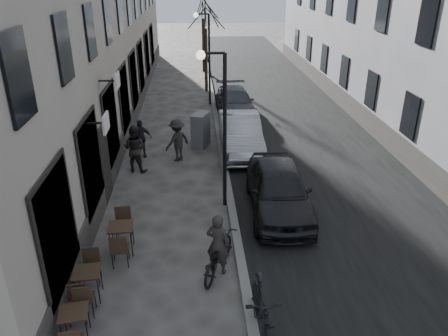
{
  "coord_description": "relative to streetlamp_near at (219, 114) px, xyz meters",
  "views": [
    {
      "loc": [
        -0.93,
        -6.78,
        7.2
      ],
      "look_at": [
        -0.09,
        5.02,
        1.8
      ],
      "focal_mm": 35.0,
      "sensor_mm": 36.0,
      "label": 1
    }
  ],
  "objects": [
    {
      "name": "bistro_set_c",
      "position": [
        -2.86,
        -2.45,
        -2.66
      ],
      "size": [
        0.72,
        1.68,
        0.98
      ],
      "rotation": [
        0.0,
        0.0,
        0.06
      ],
      "color": "#2F2115",
      "rests_on": "ground"
    },
    {
      "name": "pedestrian_near",
      "position": [
        -3.08,
        2.95,
        -2.23
      ],
      "size": [
        1.09,
        0.97,
        1.85
      ],
      "primitive_type": "imported",
      "rotation": [
        0.0,
        0.0,
        2.79
      ],
      "color": "black",
      "rests_on": "ground"
    },
    {
      "name": "bistro_set_b",
      "position": [
        -3.38,
        -4.3,
        -2.69
      ],
      "size": [
        0.67,
        1.56,
        0.91
      ],
      "rotation": [
        0.0,
        0.0,
        0.07
      ],
      "color": "#2F2115",
      "rests_on": "ground"
    },
    {
      "name": "road",
      "position": [
        4.02,
        10.0,
        -3.16
      ],
      "size": [
        7.3,
        60.0,
        0.0
      ],
      "primitive_type": "cube",
      "color": "black",
      "rests_on": "ground"
    },
    {
      "name": "bicycle",
      "position": [
        -0.26,
        -3.52,
        -2.64
      ],
      "size": [
        1.39,
        2.08,
        1.03
      ],
      "primitive_type": "imported",
      "rotation": [
        0.0,
        0.0,
        2.75
      ],
      "color": "black",
      "rests_on": "ground"
    },
    {
      "name": "streetlamp_far",
      "position": [
        0.0,
        12.0,
        0.0
      ],
      "size": [
        0.9,
        0.28,
        5.09
      ],
      "color": "black",
      "rests_on": "ground"
    },
    {
      "name": "kerb",
      "position": [
        0.37,
        10.0,
        -3.1
      ],
      "size": [
        0.25,
        60.0,
        0.12
      ],
      "primitive_type": "cube",
      "color": "slate",
      "rests_on": "ground"
    },
    {
      "name": "car_far",
      "position": [
        1.44,
        9.95,
        -2.47
      ],
      "size": [
        2.07,
        4.79,
        1.37
      ],
      "primitive_type": "imported",
      "rotation": [
        0.0,
        0.0,
        0.03
      ],
      "color": "#383B42",
      "rests_on": "ground"
    },
    {
      "name": "tree_near",
      "position": [
        0.07,
        15.0,
        1.5
      ],
      "size": [
        2.4,
        2.4,
        5.7
      ],
      "color": "black",
      "rests_on": "ground"
    },
    {
      "name": "car_near",
      "position": [
        1.87,
        -0.52,
        -2.37
      ],
      "size": [
        2.08,
        4.74,
        1.59
      ],
      "primitive_type": "imported",
      "rotation": [
        0.0,
        0.0,
        -0.04
      ],
      "color": "black",
      "rests_on": "ground"
    },
    {
      "name": "tree_far",
      "position": [
        0.07,
        21.0,
        1.5
      ],
      "size": [
        2.4,
        2.4,
        5.7
      ],
      "color": "black",
      "rests_on": "ground"
    },
    {
      "name": "pedestrian_mid",
      "position": [
        -1.48,
        3.86,
        -2.28
      ],
      "size": [
        1.29,
        1.24,
        1.76
      ],
      "primitive_type": "imported",
      "rotation": [
        0.0,
        0.0,
        3.87
      ],
      "color": "black",
      "rests_on": "ground"
    },
    {
      "name": "pedestrian_far",
      "position": [
        -3.03,
        4.38,
        -2.35
      ],
      "size": [
        1.01,
        0.59,
        1.62
      ],
      "primitive_type": "imported",
      "rotation": [
        0.0,
        0.0,
        0.21
      ],
      "color": "black",
      "rests_on": "ground"
    },
    {
      "name": "cyclist_rider",
      "position": [
        -0.26,
        -3.52,
        -2.32
      ],
      "size": [
        0.72,
        0.61,
        1.69
      ],
      "primitive_type": "imported",
      "rotation": [
        0.0,
        0.0,
        2.75
      ],
      "color": "#2A2724",
      "rests_on": "ground"
    },
    {
      "name": "car_mid",
      "position": [
        1.17,
        4.7,
        -2.37
      ],
      "size": [
        1.7,
        4.78,
        1.57
      ],
      "primitive_type": "imported",
      "rotation": [
        0.0,
        0.0,
        -0.01
      ],
      "color": "#97999F",
      "rests_on": "ground"
    },
    {
      "name": "utility_cabinet",
      "position": [
        -0.51,
        5.36,
        -2.4
      ],
      "size": [
        0.88,
        1.14,
        1.52
      ],
      "primitive_type": "cube",
      "rotation": [
        0.0,
        0.0,
        -0.37
      ],
      "color": "slate",
      "rests_on": "ground"
    },
    {
      "name": "bistro_set_a",
      "position": [
        -3.39,
        -5.58,
        -2.72
      ],
      "size": [
        0.68,
        1.5,
        0.86
      ],
      "rotation": [
        0.0,
        0.0,
        0.15
      ],
      "color": "#2F2115",
      "rests_on": "ground"
    },
    {
      "name": "moped",
      "position": [
        0.52,
        -5.77,
        -2.5
      ],
      "size": [
        0.65,
        2.2,
        1.32
      ],
      "primitive_type": "imported",
      "rotation": [
        0.0,
        0.0,
        0.01
      ],
      "color": "black",
      "rests_on": "ground"
    },
    {
      "name": "streetlamp_near",
      "position": [
        0.0,
        0.0,
        0.0
      ],
      "size": [
        0.9,
        0.28,
        5.09
      ],
      "color": "black",
      "rests_on": "ground"
    }
  ]
}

